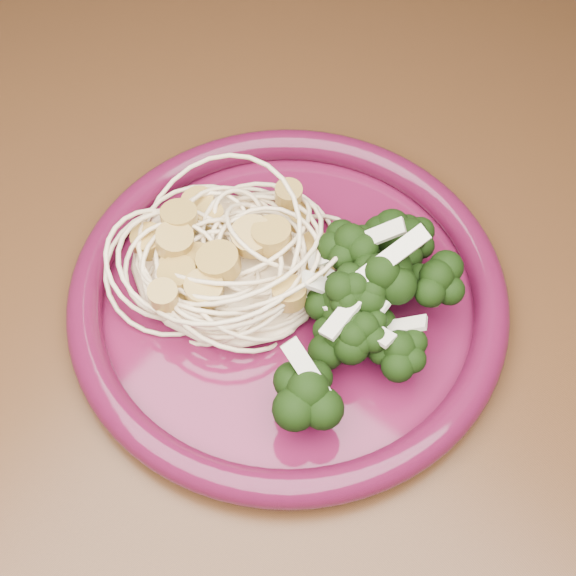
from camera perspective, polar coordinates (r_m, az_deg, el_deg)
The scene contains 6 objects.
dining_table at distance 0.67m, azimuth 7.91°, elevation -4.94°, with size 1.20×0.80×0.75m.
dinner_plate at distance 0.56m, azimuth 0.00°, elevation -0.49°, with size 0.36×0.36×0.03m.
spaghetti_pile at distance 0.57m, azimuth -4.43°, elevation 2.18°, with size 0.15×0.13×0.03m, color beige.
scallop_cluster at distance 0.54m, azimuth -4.71°, elevation 4.66°, with size 0.14×0.14×0.05m, color gold, non-canonical shape.
broccoli_pile at distance 0.53m, azimuth 5.79°, elevation -1.85°, with size 0.09×0.15×0.05m, color black.
onion_garnish at distance 0.50m, azimuth 6.10°, elevation 0.07°, with size 0.06×0.10×0.06m, color beige, non-canonical shape.
Camera 1 is at (0.13, -0.30, 1.23)m, focal length 50.00 mm.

